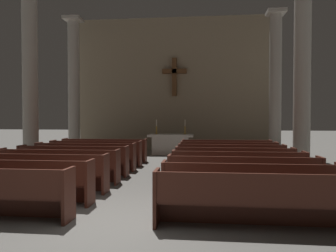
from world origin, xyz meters
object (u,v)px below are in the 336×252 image
at_px(pew_left_row_6, 85,156).
at_px(candlestick_right, 185,130).
at_px(pew_right_row_2, 250,186).
at_px(pew_right_row_4, 238,169).
at_px(pew_right_row_1, 259,200).
at_px(pew_right_row_5, 234,163).
at_px(pew_right_row_6, 231,158).
at_px(pew_left_row_3, 38,172).
at_px(pew_left_row_7, 96,153).
at_px(column_right_second, 302,73).
at_px(pew_left_row_4, 58,166).
at_px(pew_right_row_3, 243,176).
at_px(column_left_second, 30,77).
at_px(candlestick_left, 156,129).
at_px(altar, 171,144).
at_px(pew_left_row_8, 104,150).
at_px(pew_left_row_5, 73,161).
at_px(pew_left_row_2, 12,181).
at_px(pew_right_row_8, 226,151).
at_px(pew_right_row_7, 228,155).
at_px(column_left_third, 74,87).
at_px(column_right_third, 275,85).

height_order(pew_left_row_6, candlestick_right, candlestick_right).
relative_size(pew_right_row_2, pew_right_row_4, 1.00).
xyz_separation_m(pew_right_row_1, pew_right_row_5, (0.00, 4.31, 0.00)).
bearing_deg(pew_right_row_6, pew_left_row_3, -146.95).
bearing_deg(pew_left_row_7, pew_right_row_1, -52.46).
height_order(pew_right_row_1, column_right_second, column_right_second).
relative_size(pew_left_row_4, pew_right_row_3, 1.00).
relative_size(pew_right_row_4, column_left_second, 0.50).
relative_size(pew_right_row_1, column_left_second, 0.50).
distance_m(pew_left_row_6, column_right_second, 8.07).
bearing_deg(candlestick_left, altar, 0.00).
bearing_deg(pew_left_row_8, column_right_second, -9.32).
bearing_deg(pew_right_row_4, pew_left_row_5, 167.76).
height_order(pew_right_row_1, pew_right_row_3, same).
xyz_separation_m(pew_left_row_3, pew_left_row_4, (0.00, 1.08, 0.00)).
bearing_deg(pew_left_row_5, pew_left_row_2, -90.00).
bearing_deg(pew_right_row_3, column_right_second, 58.92).
distance_m(pew_left_row_3, column_left_second, 5.65).
relative_size(pew_right_row_3, pew_right_row_5, 1.00).
xyz_separation_m(pew_left_row_5, pew_right_row_8, (4.97, 3.23, 0.00)).
bearing_deg(pew_right_row_2, pew_right_row_7, 90.00).
height_order(pew_right_row_1, pew_right_row_2, same).
height_order(pew_left_row_3, pew_right_row_4, same).
relative_size(pew_left_row_6, column_left_second, 0.50).
height_order(pew_left_row_4, candlestick_right, candlestick_right).
xyz_separation_m(pew_left_row_4, pew_right_row_7, (4.97, 3.23, 0.00)).
height_order(pew_right_row_7, column_right_second, column_right_second).
bearing_deg(pew_left_row_6, pew_left_row_2, -90.00).
xyz_separation_m(pew_left_row_5, pew_right_row_2, (4.97, -3.23, 0.00)).
bearing_deg(pew_left_row_5, altar, 67.32).
height_order(pew_left_row_2, altar, altar).
xyz_separation_m(pew_left_row_4, pew_right_row_5, (4.97, 1.08, 0.00)).
xyz_separation_m(pew_right_row_2, altar, (-2.49, 9.18, 0.06)).
distance_m(pew_right_row_4, column_right_second, 4.91).
bearing_deg(column_left_third, pew_right_row_8, -21.58).
height_order(pew_left_row_6, column_right_second, column_right_second).
xyz_separation_m(pew_left_row_8, pew_right_row_5, (4.97, -3.23, 0.00)).
distance_m(pew_left_row_4, column_right_second, 8.59).
height_order(pew_left_row_8, pew_right_row_4, same).
height_order(pew_left_row_4, pew_left_row_7, same).
xyz_separation_m(pew_right_row_1, pew_right_row_3, (0.00, 2.16, 0.00)).
bearing_deg(pew_right_row_4, column_right_third, 70.96).
bearing_deg(column_left_third, pew_right_row_5, -39.63).
distance_m(pew_right_row_6, candlestick_left, 5.87).
relative_size(pew_right_row_1, column_left_third, 0.50).
xyz_separation_m(pew_right_row_1, column_left_third, (-7.48, 10.51, 2.89)).
bearing_deg(column_right_third, column_left_third, 180.00).
distance_m(pew_left_row_6, pew_right_row_6, 4.97).
height_order(pew_left_row_5, pew_right_row_3, same).
bearing_deg(pew_left_row_6, altar, 62.95).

